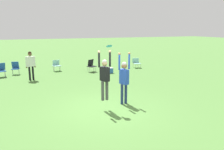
% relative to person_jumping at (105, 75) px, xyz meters
% --- Properties ---
extents(ground_plane, '(120.00, 120.00, 0.00)m').
position_rel_person_jumping_xyz_m(ground_plane, '(0.10, 0.05, -1.46)').
color(ground_plane, '#4C7A38').
extents(person_jumping, '(0.55, 0.44, 2.00)m').
position_rel_person_jumping_xyz_m(person_jumping, '(0.00, 0.00, 0.00)').
color(person_jumping, '#4C4C51').
rests_on(person_jumping, ground_plane).
extents(person_defending, '(0.56, 0.45, 2.24)m').
position_rel_person_jumping_xyz_m(person_defending, '(1.01, 0.35, -0.26)').
color(person_defending, navy).
rests_on(person_defending, ground_plane).
extents(frisbee, '(0.24, 0.22, 0.11)m').
position_rel_person_jumping_xyz_m(frisbee, '(0.26, 0.16, 1.08)').
color(frisbee, '#2D9EDB').
extents(camping_chair_0, '(0.65, 0.69, 0.83)m').
position_rel_person_jumping_xyz_m(camping_chair_0, '(-0.58, 9.03, -0.96)').
color(camping_chair_0, gray).
rests_on(camping_chair_0, ground_plane).
extents(camping_chair_1, '(0.75, 0.82, 0.91)m').
position_rel_person_jumping_xyz_m(camping_chair_1, '(1.80, 7.72, -0.93)').
color(camping_chair_1, gray).
rests_on(camping_chair_1, ground_plane).
extents(camping_chair_2, '(0.59, 0.63, 0.90)m').
position_rel_person_jumping_xyz_m(camping_chair_2, '(-3.45, 8.84, -0.94)').
color(camping_chair_2, gray).
rests_on(camping_chair_2, ground_plane).
extents(camping_chair_3, '(0.72, 0.78, 0.93)m').
position_rel_person_jumping_xyz_m(camping_chair_3, '(-4.34, 8.30, -0.93)').
color(camping_chair_3, gray).
rests_on(camping_chair_3, ground_plane).
extents(camping_chair_4, '(0.69, 0.74, 0.79)m').
position_rel_person_jumping_xyz_m(camping_chair_4, '(5.77, 7.94, -1.01)').
color(camping_chair_4, gray).
rests_on(camping_chair_4, ground_plane).
extents(person_spectator_near, '(0.60, 0.37, 1.82)m').
position_rel_person_jumping_xyz_m(person_spectator_near, '(-2.49, 6.57, -0.35)').
color(person_spectator_near, black).
rests_on(person_spectator_near, ground_plane).
extents(cooler_box, '(0.48, 0.32, 0.40)m').
position_rel_person_jumping_xyz_m(cooler_box, '(2.87, 6.69, -1.26)').
color(cooler_box, '#336BB7').
rests_on(cooler_box, ground_plane).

